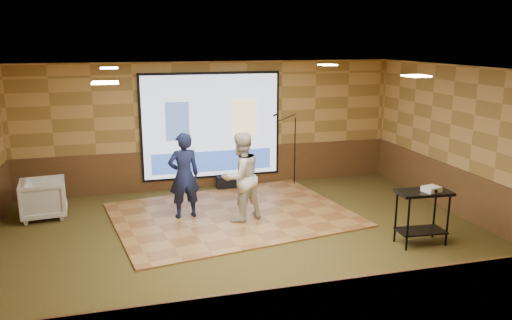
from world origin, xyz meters
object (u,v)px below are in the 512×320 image
object	(u,v)px
projector_screen	(211,127)
av_table	(423,207)
dance_floor	(232,214)
player_right	(241,177)
duffel_bag	(227,182)
projector	(431,189)
player_left	(184,175)
mic_stand	(292,166)
banquet_chair	(44,199)

from	to	relation	value
projector_screen	av_table	size ratio (longest dim) A/B	3.43
projector_screen	dance_floor	bearing A→B (deg)	-89.28
player_right	duffel_bag	xyz separation A→B (m)	(0.19, 2.25, -0.75)
projector	player_left	bearing A→B (deg)	134.16
player_left	mic_stand	xyz separation A→B (m)	(2.84, 1.65, -0.40)
projector	player_right	bearing A→B (deg)	131.51
projector_screen	banquet_chair	size ratio (longest dim) A/B	3.84
projector_screen	banquet_chair	world-z (taller)	projector_screen
player_right	projector	size ratio (longest dim) A/B	6.34
dance_floor	player_right	size ratio (longest dim) A/B	2.64
projector_screen	player_right	distance (m)	2.52
dance_floor	banquet_chair	world-z (taller)	banquet_chair
av_table	duffel_bag	world-z (taller)	av_table
dance_floor	player_right	bearing A→B (deg)	-75.31
av_table	projector	bearing A→B (deg)	-34.68
projector_screen	banquet_chair	distance (m)	3.98
projector_screen	banquet_chair	bearing A→B (deg)	-161.60
player_left	mic_stand	world-z (taller)	mic_stand
av_table	mic_stand	world-z (taller)	mic_stand
av_table	mic_stand	size ratio (longest dim) A/B	0.54
av_table	projector_screen	bearing A→B (deg)	123.59
av_table	duffel_bag	size ratio (longest dim) A/B	1.97
mic_stand	projector_screen	bearing A→B (deg)	161.12
av_table	player_left	bearing A→B (deg)	148.26
player_right	mic_stand	distance (m)	2.80
player_left	dance_floor	bearing A→B (deg)	167.32
av_table	mic_stand	xyz separation A→B (m)	(-0.98, 4.01, -0.19)
projector_screen	player_left	xyz separation A→B (m)	(-0.92, -2.00, -0.59)
projector	duffel_bag	size ratio (longest dim) A/B	0.56
projector_screen	banquet_chair	xyz separation A→B (m)	(-3.64, -1.21, -1.08)
player_right	mic_stand	world-z (taller)	mic_stand
projector_screen	projector	xyz separation A→B (m)	(2.99, -4.42, -0.46)
dance_floor	av_table	world-z (taller)	av_table
player_right	mic_stand	xyz separation A→B (m)	(1.79, 2.11, -0.41)
player_right	projector	bearing A→B (deg)	121.76
projector_screen	player_right	world-z (taller)	projector_screen
player_left	duffel_bag	distance (m)	2.30
av_table	banquet_chair	distance (m)	7.25
av_table	duffel_bag	distance (m)	4.92
player_left	banquet_chair	bearing A→B (deg)	-23.64
dance_floor	duffel_bag	size ratio (longest dim) A/B	9.37
player_left	av_table	bearing A→B (deg)	140.75
av_table	projector	size ratio (longest dim) A/B	3.51
projector_screen	duffel_bag	bearing A→B (deg)	-32.82
projector_screen	player_left	size ratio (longest dim) A/B	1.94
duffel_bag	mic_stand	bearing A→B (deg)	-5.17
projector	banquet_chair	world-z (taller)	projector
dance_floor	banquet_chair	size ratio (longest dim) A/B	5.33
projector	duffel_bag	world-z (taller)	projector
dance_floor	player_left	bearing A→B (deg)	174.83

